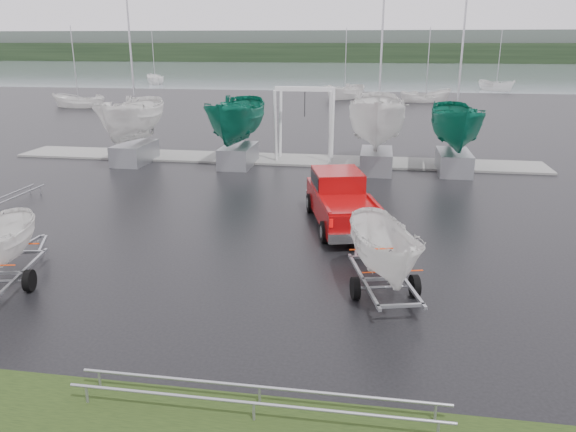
{
  "coord_description": "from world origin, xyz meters",
  "views": [
    {
      "loc": [
        5.97,
        -18.05,
        6.49
      ],
      "look_at": [
        3.25,
        -1.31,
        1.2
      ],
      "focal_mm": 35.0,
      "sensor_mm": 36.0,
      "label": 1
    }
  ],
  "objects": [
    {
      "name": "keelboat_1",
      "position": [
        -1.52,
        11.2,
        4.11
      ],
      "size": [
        2.58,
        3.2,
        7.97
      ],
      "color": "#909398",
      "rests_on": "ground"
    },
    {
      "name": "moored_boat_3",
      "position": [
        21.65,
        64.75,
        0.01
      ],
      "size": [
        3.3,
        3.31,
        11.11
      ],
      "rotation": [
        0.0,
        0.0,
        0.62
      ],
      "color": "silver",
      "rests_on": "ground"
    },
    {
      "name": "far_hill",
      "position": [
        0.0,
        178.0,
        5.0
      ],
      "size": [
        300.0,
        6.0,
        10.0
      ],
      "primitive_type": "cube",
      "color": "#4C5651",
      "rests_on": "ground"
    },
    {
      "name": "pickup_truck",
      "position": [
        4.67,
        1.98,
        0.96
      ],
      "size": [
        3.24,
        5.85,
        1.85
      ],
      "rotation": [
        0.0,
        0.0,
        0.26
      ],
      "color": "maroon",
      "rests_on": "ground"
    },
    {
      "name": "keelboat_0",
      "position": [
        -7.39,
        11.0,
        3.95
      ],
      "size": [
        2.49,
        3.2,
        10.66
      ],
      "color": "#909398",
      "rests_on": "ground"
    },
    {
      "name": "trailer_hitched",
      "position": [
        6.27,
        -4.08,
        2.46
      ],
      "size": [
        2.06,
        3.78,
        4.52
      ],
      "rotation": [
        0.0,
        0.0,
        0.26
      ],
      "color": "#909398",
      "rests_on": "ground"
    },
    {
      "name": "keelboat_2",
      "position": [
        5.89,
        11.0,
        4.62
      ],
      "size": [
        2.91,
        3.2,
        11.09
      ],
      "color": "#909398",
      "rests_on": "ground"
    },
    {
      "name": "ground_plane",
      "position": [
        0.0,
        0.0,
        0.0
      ],
      "size": [
        120.0,
        120.0,
        0.0
      ],
      "primitive_type": "plane",
      "color": "black",
      "rests_on": "ground"
    },
    {
      "name": "moored_boat_4",
      "position": [
        -29.83,
        69.38,
        0.01
      ],
      "size": [
        3.17,
        3.19,
        11.02
      ],
      "rotation": [
        0.0,
        0.0,
        3.72
      ],
      "color": "silver",
      "rests_on": "ground"
    },
    {
      "name": "lake",
      "position": [
        0.0,
        100.0,
        -0.01
      ],
      "size": [
        300.0,
        300.0,
        0.0
      ],
      "primitive_type": "plane",
      "color": "slate",
      "rests_on": "ground"
    },
    {
      "name": "mast_rack_2",
      "position": [
        4.0,
        -9.5,
        0.35
      ],
      "size": [
        7.0,
        0.56,
        0.06
      ],
      "color": "#909398",
      "rests_on": "ground"
    },
    {
      "name": "moored_boat_2",
      "position": [
        10.91,
        47.19,
        0.01
      ],
      "size": [
        2.84,
        2.8,
        10.95
      ],
      "rotation": [
        0.0,
        0.0,
        1.88
      ],
      "color": "silver",
      "rests_on": "ground"
    },
    {
      "name": "boat_hoist",
      "position": [
        1.85,
        13.0,
        2.67
      ],
      "size": [
        3.3,
        2.18,
        4.12
      ],
      "color": "silver",
      "rests_on": "ground"
    },
    {
      "name": "moored_boat_1",
      "position": [
        1.74,
        49.58,
        0.0
      ],
      "size": [
        3.71,
        3.74,
        11.55
      ],
      "rotation": [
        0.0,
        0.0,
        5.73
      ],
      "color": "silver",
      "rests_on": "ground"
    },
    {
      "name": "moored_boat_0",
      "position": [
        -24.58,
        36.01,
        0.01
      ],
      "size": [
        2.25,
        2.19,
        10.87
      ],
      "rotation": [
        0.0,
        0.0,
        4.7
      ],
      "color": "silver",
      "rests_on": "ground"
    },
    {
      "name": "keelboat_3",
      "position": [
        9.82,
        11.3,
        3.88
      ],
      "size": [
        2.44,
        3.2,
        10.61
      ],
      "color": "#909398",
      "rests_on": "ground"
    },
    {
      "name": "treeline",
      "position": [
        0.0,
        170.0,
        3.0
      ],
      "size": [
        300.0,
        8.0,
        6.0
      ],
      "primitive_type": "cube",
      "color": "black",
      "rests_on": "ground"
    },
    {
      "name": "dock",
      "position": [
        0.0,
        13.0,
        0.05
      ],
      "size": [
        30.0,
        3.0,
        0.12
      ],
      "primitive_type": "cube",
      "color": "gray",
      "rests_on": "ground"
    }
  ]
}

